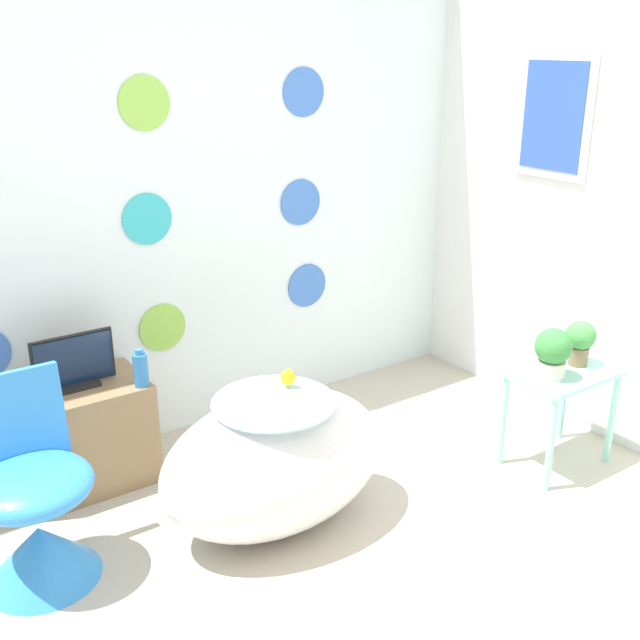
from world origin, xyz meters
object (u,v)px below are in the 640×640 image
(chair, at_px, (35,517))
(potted_plant_left, at_px, (553,351))
(bathtub, at_px, (275,462))
(tv, at_px, (74,364))
(potted_plant_right, at_px, (580,340))
(vase, at_px, (141,369))

(chair, xyz_separation_m, potted_plant_left, (2.14, -0.56, 0.34))
(bathtub, relative_size, tv, 2.79)
(bathtub, distance_m, potted_plant_right, 1.52)
(bathtub, distance_m, potted_plant_left, 1.32)
(vase, bearing_deg, potted_plant_left, -31.67)
(potted_plant_left, bearing_deg, tv, 148.19)
(vase, height_order, potted_plant_left, potted_plant_left)
(tv, relative_size, potted_plant_right, 1.64)
(chair, xyz_separation_m, potted_plant_right, (2.36, -0.54, 0.34))
(bathtub, relative_size, potted_plant_right, 4.58)
(vase, xyz_separation_m, potted_plant_right, (1.77, -0.93, 0.04))
(tv, distance_m, vase, 0.29)
(chair, height_order, vase, chair)
(bathtub, relative_size, chair, 1.27)
(bathtub, relative_size, vase, 5.73)
(chair, relative_size, tv, 2.19)
(bathtub, xyz_separation_m, chair, (-0.90, 0.21, -0.03))
(vase, height_order, potted_plant_right, potted_plant_right)
(vase, distance_m, potted_plant_right, 2.00)
(chair, bearing_deg, bathtub, -13.35)
(tv, xyz_separation_m, potted_plant_left, (1.79, -1.11, 0.02))
(bathtub, height_order, vase, vase)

